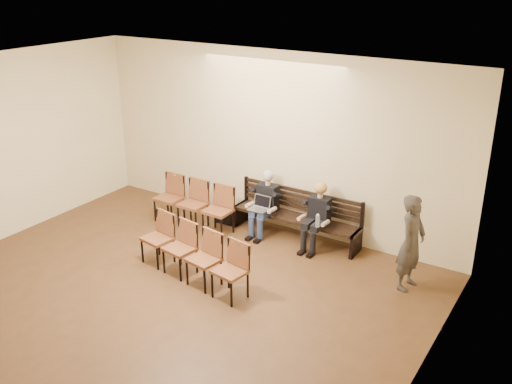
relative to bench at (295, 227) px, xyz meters
The scene contains 11 objects.
ground 4.72m from the bench, 99.33° to the right, with size 10.00×10.00×0.00m, color brown.
room_walls 4.57m from the bench, 101.18° to the right, with size 8.02×10.01×3.51m.
bench is the anchor object (origin of this frame).
seated_man 0.73m from the bench, 168.90° to the right, with size 0.50×0.70×1.21m, color black, non-canonical shape.
seated_woman 0.62m from the bench, 13.25° to the right, with size 0.49×0.67×1.13m, color black, non-canonical shape.
laptop 0.80m from the bench, 150.05° to the right, with size 0.36×0.28×0.26m, color #B3B3B7.
water_bottle 0.87m from the bench, 32.00° to the right, with size 0.08×0.08×0.25m, color silver.
bag 1.55m from the bench, behind, with size 0.41×0.28×0.30m, color black.
passerby 2.59m from the bench, 13.91° to the right, with size 0.68×0.45×1.86m, color #38332D.
chair_row_front 2.10m from the bench, 161.81° to the right, with size 1.74×0.53×0.97m, color brown.
chair_row_back 2.41m from the bench, 107.45° to the right, with size 2.24×0.50×0.92m, color brown.
Camera 1 is at (5.45, -4.16, 4.92)m, focal length 40.00 mm.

